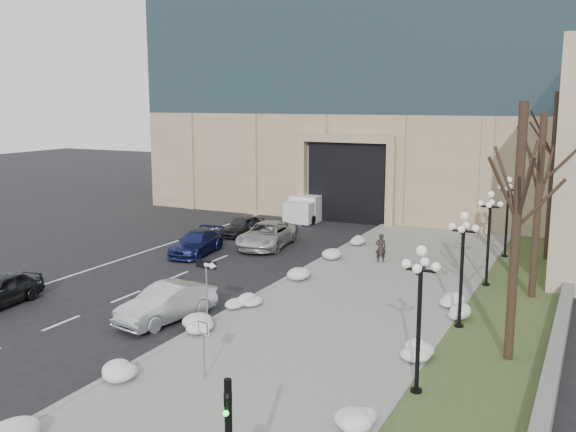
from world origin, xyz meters
name	(u,v)px	position (x,y,z in m)	size (l,w,h in m)	color
ground	(73,423)	(0.00, 0.00, 0.00)	(160.00, 160.00, 0.00)	black
sidewalk	(358,301)	(3.50, 14.00, 0.06)	(9.00, 40.00, 0.12)	gray
curb	(270,288)	(-1.00, 14.00, 0.07)	(0.30, 40.00, 0.14)	gray
grass_strip	(508,323)	(10.00, 14.00, 0.05)	(4.00, 40.00, 0.10)	#374924
stone_wall	(565,308)	(12.00, 16.00, 0.35)	(0.50, 30.00, 0.70)	slate
car_b	(166,303)	(-2.79, 8.16, 0.75)	(1.60, 4.57, 1.51)	#B2B6BA
car_c	(197,243)	(-8.32, 18.53, 0.68)	(1.91, 4.69, 1.36)	#171E50
car_d	(267,235)	(-5.43, 22.05, 0.77)	(2.56, 5.56, 1.54)	silver
car_e	(243,226)	(-8.58, 24.46, 0.66)	(1.55, 3.86, 1.31)	#2B2A2F
pedestrian	(381,248)	(2.25, 21.04, 0.94)	(0.60, 0.39, 1.63)	black
box_truck	(311,207)	(-6.98, 32.15, 0.94)	(2.46, 6.24, 1.95)	silver
one_way_sign	(210,273)	(-0.72, 8.28, 2.27)	(1.03, 0.28, 2.76)	slate
keep_sign	(204,337)	(1.87, 3.91, 1.52)	(0.44, 0.10, 2.07)	slate
snow_clump_b	(106,376)	(-0.84, 2.34, 0.30)	(1.10, 1.60, 0.36)	white
snow_clump_c	(196,329)	(-0.69, 7.23, 0.30)	(1.10, 1.60, 0.36)	white
snow_clump_d	(244,302)	(-0.72, 11.00, 0.30)	(1.10, 1.60, 0.36)	white
snow_clump_e	(297,274)	(-0.59, 16.12, 0.30)	(1.10, 1.60, 0.36)	white
snow_clump_f	(330,256)	(-0.50, 20.33, 0.30)	(1.10, 1.60, 0.36)	white
snow_clump_g	(359,241)	(-0.43, 24.94, 0.30)	(1.10, 1.60, 0.36)	white
snow_clump_h	(361,417)	(7.42, 3.36, 0.30)	(1.10, 1.60, 0.36)	white
snow_clump_i	(422,353)	(7.78, 8.64, 0.30)	(1.10, 1.60, 0.36)	white
snow_clump_j	(458,301)	(7.70, 15.17, 0.30)	(1.10, 1.60, 0.36)	white
snow_clump_k	(452,312)	(7.80, 13.55, 0.30)	(1.10, 1.60, 0.36)	white
lamppost_a	(420,300)	(8.30, 6.00, 3.07)	(1.18, 1.18, 4.76)	black
lamppost_b	(462,254)	(8.30, 12.50, 3.07)	(1.18, 1.18, 4.76)	black
lamppost_c	(489,226)	(8.30, 19.00, 3.07)	(1.18, 1.18, 4.76)	black
lamppost_d	(508,206)	(8.30, 25.50, 3.07)	(1.18, 1.18, 4.76)	black
tree_near	(518,197)	(10.50, 10.00, 5.83)	(3.20, 3.20, 9.00)	black
tree_mid	(540,180)	(10.50, 18.00, 5.50)	(3.20, 3.20, 8.50)	black
tree_far	(554,153)	(10.50, 26.00, 6.15)	(3.20, 3.20, 9.50)	black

